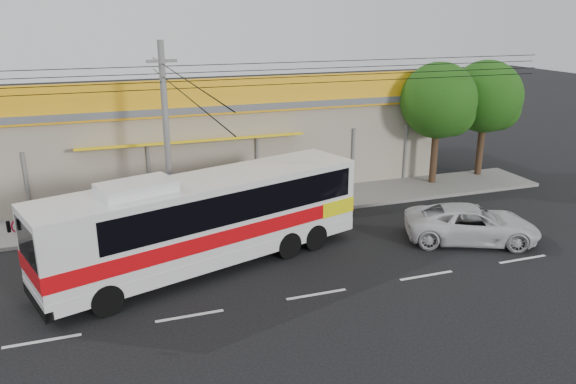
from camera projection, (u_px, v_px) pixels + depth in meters
The scene contains 10 objects.
ground at pixel (290, 262), 19.92m from camera, with size 120.00×120.00×0.00m, color black.
sidewalk at pixel (246, 207), 25.29m from camera, with size 30.00×3.20×0.15m, color gray.
lane_markings at pixel (316, 294), 17.67m from camera, with size 50.00×0.12×0.01m, color silver, non-canonical shape.
storefront_building at pixel (217, 135), 29.58m from camera, with size 22.60×9.20×5.70m.
coach_bus at pixel (211, 215), 19.12m from camera, with size 11.63×5.84×3.53m.
motorbike_red at pixel (35, 218), 22.40m from camera, with size 0.66×1.88×0.99m, color maroon.
white_car at pixel (472, 224), 21.60m from camera, with size 2.33×5.04×1.40m, color silver.
utility_pole at pixel (163, 77), 20.69m from camera, with size 34.00×14.00×7.52m.
tree_near at pixel (441, 103), 27.56m from camera, with size 3.74×3.74×6.20m.
tree_far at pixel (488, 99), 28.98m from camera, with size 3.72×3.72×6.17m.
Camera 1 is at (-6.06, -17.15, 8.51)m, focal length 35.00 mm.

